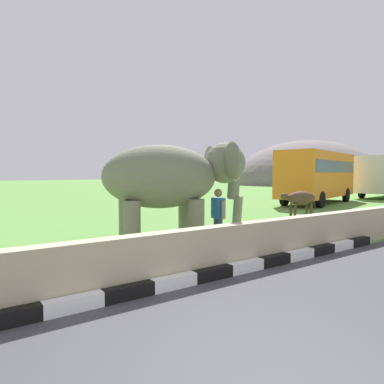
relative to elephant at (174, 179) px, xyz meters
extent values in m
cube|color=black|center=(-4.44, -2.71, -1.83)|extent=(0.90, 0.20, 0.24)
cube|color=white|center=(-3.54, -2.71, -1.83)|extent=(0.90, 0.20, 0.24)
cube|color=black|center=(-2.64, -2.71, -1.83)|extent=(0.90, 0.20, 0.24)
cube|color=white|center=(-1.74, -2.71, -1.83)|extent=(0.90, 0.20, 0.24)
cube|color=black|center=(-0.84, -2.71, -1.83)|extent=(0.90, 0.20, 0.24)
cube|color=white|center=(0.06, -2.71, -1.83)|extent=(0.90, 0.20, 0.24)
cube|color=black|center=(0.96, -2.71, -1.83)|extent=(0.90, 0.20, 0.24)
cube|color=white|center=(1.86, -2.71, -1.83)|extent=(0.90, 0.20, 0.24)
cube|color=black|center=(2.76, -2.71, -1.83)|extent=(0.90, 0.20, 0.24)
cube|color=white|center=(3.66, -2.71, -1.83)|extent=(0.90, 0.20, 0.24)
cube|color=black|center=(4.56, -2.71, -1.83)|extent=(0.90, 0.20, 0.24)
cube|color=tan|center=(-0.74, -2.41, -1.45)|extent=(28.00, 0.36, 1.00)
cylinder|color=#6E705B|center=(0.60, 0.28, -1.25)|extent=(0.44, 0.44, 1.41)
cylinder|color=#6E705B|center=(0.33, -0.57, -1.25)|extent=(0.44, 0.44, 1.41)
cylinder|color=#6E705B|center=(-1.02, 0.79, -1.25)|extent=(0.44, 0.44, 1.41)
cylinder|color=#6E705B|center=(-1.29, -0.07, -1.25)|extent=(0.44, 0.44, 1.41)
ellipsoid|color=#6E705B|center=(-0.35, 0.11, 0.06)|extent=(3.44, 2.45, 1.70)
sphere|color=#6E705B|center=(1.44, -0.45, 0.44)|extent=(1.16, 1.16, 1.16)
ellipsoid|color=#D84C8C|center=(1.71, -0.53, 0.59)|extent=(0.53, 0.72, 0.44)
ellipsoid|color=#6E705B|center=(1.53, 0.34, 0.49)|extent=(0.50, 0.93, 1.00)
ellipsoid|color=#6E705B|center=(1.07, -1.15, 0.49)|extent=(0.50, 0.93, 1.00)
cylinder|color=#6E705B|center=(1.71, -0.53, -0.11)|extent=(0.47, 0.57, 0.99)
cylinder|color=#6E705B|center=(1.83, -0.57, -0.91)|extent=(0.36, 0.44, 0.83)
cone|color=beige|center=(1.74, -0.25, -0.01)|extent=(0.30, 0.58, 0.22)
cone|color=beige|center=(1.58, -0.78, -0.01)|extent=(0.30, 0.58, 0.22)
cylinder|color=navy|center=(1.24, -0.32, -1.54)|extent=(0.15, 0.15, 0.82)
cylinder|color=navy|center=(1.20, -0.51, -1.54)|extent=(0.15, 0.15, 0.82)
cube|color=#1E59B2|center=(1.22, -0.42, -0.84)|extent=(0.30, 0.43, 0.58)
cylinder|color=#9E7251|center=(1.26, -0.16, -0.87)|extent=(0.11, 0.16, 0.53)
cylinder|color=#9E7251|center=(1.18, -0.67, -0.87)|extent=(0.10, 0.11, 0.52)
sphere|color=#9E7251|center=(1.22, -0.42, -0.41)|extent=(0.23, 0.23, 0.23)
cube|color=orange|center=(15.92, 6.43, 0.05)|extent=(9.33, 4.88, 3.00)
cube|color=#3F5160|center=(15.92, 6.43, 0.59)|extent=(8.65, 4.72, 0.76)
cylinder|color=black|center=(18.36, 8.32, -1.45)|extent=(1.04, 0.56, 1.00)
cylinder|color=black|center=(19.00, 6.11, -1.45)|extent=(1.04, 0.56, 1.00)
cylinder|color=black|center=(12.84, 6.74, -1.45)|extent=(1.04, 0.56, 1.00)
cylinder|color=black|center=(13.47, 4.53, -1.45)|extent=(1.04, 0.56, 1.00)
cylinder|color=black|center=(23.51, 7.34, -1.45)|extent=(1.03, 0.42, 1.00)
cylinder|color=#473323|center=(8.44, 2.50, -1.63)|extent=(0.12, 0.12, 0.65)
cylinder|color=#473323|center=(8.55, 2.85, -1.63)|extent=(0.12, 0.12, 0.65)
cylinder|color=#473323|center=(9.29, 2.22, -1.63)|extent=(0.12, 0.12, 0.65)
cylinder|color=#473323|center=(9.40, 2.56, -1.63)|extent=(0.12, 0.12, 0.65)
ellipsoid|color=#473323|center=(8.92, 2.53, -1.05)|extent=(1.61, 1.05, 0.66)
ellipsoid|color=#473323|center=(8.04, 2.83, -0.95)|extent=(0.46, 0.37, 0.32)
ellipsoid|color=slate|center=(52.26, 33.14, -1.95)|extent=(32.08, 25.66, 16.71)
camera|label=1|loc=(-5.07, -7.90, 0.14)|focal=32.37mm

